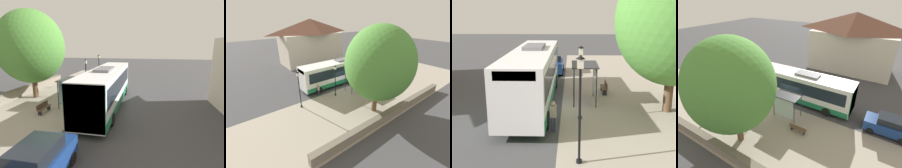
% 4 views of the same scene
% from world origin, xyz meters
% --- Properties ---
extents(ground_plane, '(120.00, 120.00, 0.00)m').
position_xyz_m(ground_plane, '(0.00, 0.00, 0.00)').
color(ground_plane, '#424244').
rests_on(ground_plane, ground).
extents(sidewalk_plaza, '(9.00, 44.00, 0.02)m').
position_xyz_m(sidewalk_plaza, '(-4.50, 0.00, 0.01)').
color(sidewalk_plaza, '#9E9384').
rests_on(sidewalk_plaza, ground).
extents(stone_wall, '(0.60, 20.00, 0.99)m').
position_xyz_m(stone_wall, '(-8.55, 0.00, 0.50)').
color(stone_wall, slate).
rests_on(stone_wall, ground).
extents(bus, '(2.74, 12.49, 3.84)m').
position_xyz_m(bus, '(1.93, -0.69, 1.98)').
color(bus, white).
rests_on(bus, ground).
extents(bus_shelter, '(1.72, 2.79, 2.66)m').
position_xyz_m(bus_shelter, '(-1.66, -1.01, 2.18)').
color(bus_shelter, '#2D2D33').
rests_on(bus_shelter, ground).
extents(pedestrian, '(0.34, 0.22, 1.67)m').
position_xyz_m(pedestrian, '(0.31, 4.03, 0.98)').
color(pedestrian, '#2D3347').
rests_on(pedestrian, ground).
extents(bench, '(0.40, 1.68, 0.88)m').
position_xyz_m(bench, '(-3.14, -3.20, 0.48)').
color(bench, brown).
rests_on(bench, ground).
extents(street_lamp_near, '(0.28, 0.28, 4.48)m').
position_xyz_m(street_lamp_near, '(-0.95, 7.13, 2.65)').
color(street_lamp_near, black).
rests_on(street_lamp_near, ground).
extents(street_lamp_far, '(0.28, 0.28, 4.26)m').
position_xyz_m(street_lamp_far, '(-1.12, 2.23, 2.53)').
color(street_lamp_far, black).
rests_on(street_lamp_far, ground).
extents(shade_tree, '(6.94, 6.94, 9.37)m').
position_xyz_m(shade_tree, '(-6.59, 0.79, 5.54)').
color(shade_tree, brown).
rests_on(shade_tree, ground).
extents(parked_car_behind_bus, '(1.94, 4.02, 1.85)m').
position_xyz_m(parked_car_behind_bus, '(1.17, -10.38, 0.91)').
color(parked_car_behind_bus, navy).
rests_on(parked_car_behind_bus, ground).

